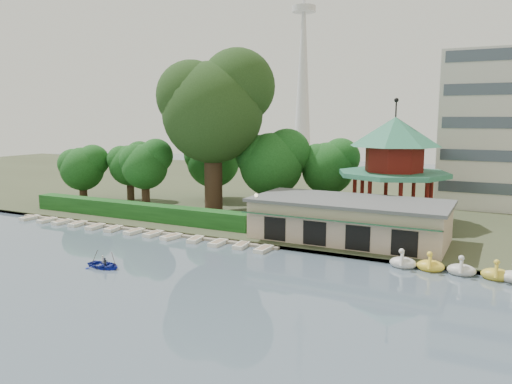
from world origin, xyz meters
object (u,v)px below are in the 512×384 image
Objects in this scene: big_tree at (214,104)px; pavilion at (394,159)px; rowboat_with_passengers at (104,262)px; boathouse at (349,219)px; dock at (138,229)px.

pavilion is at bearing 10.34° from big_tree.
big_tree is (-20.83, -3.80, 6.12)m from pavilion.
big_tree reaches higher than rowboat_with_passengers.
boathouse is at bearing -101.28° from pavilion.
boathouse is 22.77m from rowboat_with_passengers.
rowboat_with_passengers is at bearing -60.92° from dock.
big_tree reaches higher than dock.
rowboat_with_passengers is (-17.38, -26.71, -7.05)m from pavilion.
boathouse is at bearing -18.29° from big_tree.
dock is 2.52× the size of pavilion.
big_tree reaches higher than pavilion.
big_tree reaches higher than boathouse.
pavilion is at bearing 56.95° from rowboat_with_passengers.
pavilion reaches higher than rowboat_with_passengers.
rowboat_with_passengers is at bearing -123.05° from pavilion.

